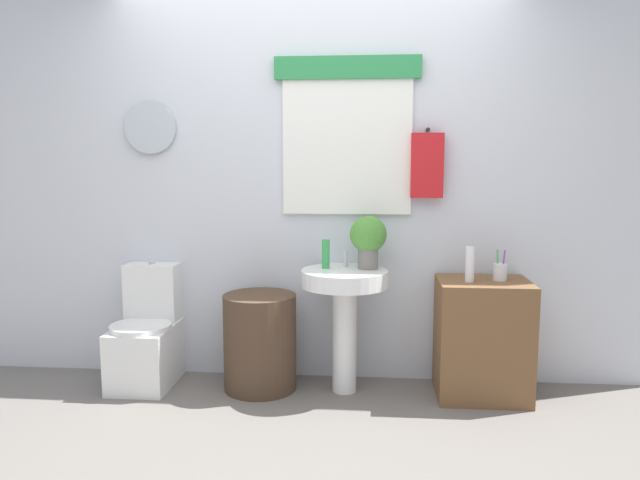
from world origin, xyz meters
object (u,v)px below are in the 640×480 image
object	(u,v)px
toothbrush_cup	(500,272)
laundry_hamper	(260,342)
pedestal_sink	(345,299)
potted_plant	(368,238)
toilet	(147,339)
lotion_bottle	(470,264)
wooden_cabinet	(482,339)
soap_bottle	(326,254)

from	to	relation	value
toothbrush_cup	laundry_hamper	bearing A→B (deg)	-179.21
pedestal_sink	potted_plant	world-z (taller)	potted_plant
toilet	lotion_bottle	world-z (taller)	lotion_bottle
wooden_cabinet	pedestal_sink	bearing A→B (deg)	180.00
wooden_cabinet	potted_plant	size ratio (longest dim) A/B	2.19
toilet	toothbrush_cup	world-z (taller)	toothbrush_cup
pedestal_sink	toilet	bearing A→B (deg)	178.29
wooden_cabinet	toothbrush_cup	world-z (taller)	toothbrush_cup
soap_bottle	potted_plant	bearing A→B (deg)	2.20
lotion_bottle	toilet	bearing A→B (deg)	177.78
potted_plant	toilet	bearing A→B (deg)	-179.10
pedestal_sink	toothbrush_cup	xyz separation A→B (m)	(0.93, 0.02, 0.18)
wooden_cabinet	potted_plant	distance (m)	0.92
toilet	soap_bottle	distance (m)	1.28
laundry_hamper	pedestal_sink	xyz separation A→B (m)	(0.53, 0.00, 0.28)
toilet	soap_bottle	xyz separation A→B (m)	(1.15, 0.01, 0.57)
potted_plant	soap_bottle	bearing A→B (deg)	-177.80
wooden_cabinet	soap_bottle	xyz separation A→B (m)	(-0.96, 0.05, 0.50)
wooden_cabinet	lotion_bottle	bearing A→B (deg)	-157.16
soap_bottle	laundry_hamper	bearing A→B (deg)	-173.02
toilet	pedestal_sink	distance (m)	1.30
soap_bottle	potted_plant	xyz separation A→B (m)	(0.26, 0.01, 0.10)
wooden_cabinet	lotion_bottle	distance (m)	0.47
pedestal_sink	potted_plant	size ratio (longest dim) A/B	2.34
lotion_bottle	pedestal_sink	bearing A→B (deg)	176.91
toilet	lotion_bottle	distance (m)	2.08
toothbrush_cup	toilet	bearing A→B (deg)	179.54
pedestal_sink	soap_bottle	size ratio (longest dim) A/B	4.26
laundry_hamper	soap_bottle	distance (m)	0.69
laundry_hamper	lotion_bottle	bearing A→B (deg)	-1.81
potted_plant	laundry_hamper	bearing A→B (deg)	-174.87
potted_plant	lotion_bottle	distance (m)	0.62
laundry_hamper	toilet	bearing A→B (deg)	177.08
pedestal_sink	wooden_cabinet	bearing A→B (deg)	0.00
soap_bottle	lotion_bottle	bearing A→B (deg)	-5.97
laundry_hamper	wooden_cabinet	distance (m)	1.37
lotion_bottle	soap_bottle	bearing A→B (deg)	174.03
laundry_hamper	toothbrush_cup	size ratio (longest dim) A/B	3.25
wooden_cabinet	potted_plant	world-z (taller)	potted_plant
potted_plant	toothbrush_cup	xyz separation A→B (m)	(0.79, -0.04, -0.19)
toilet	wooden_cabinet	distance (m)	2.11
laundry_hamper	pedestal_sink	distance (m)	0.60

